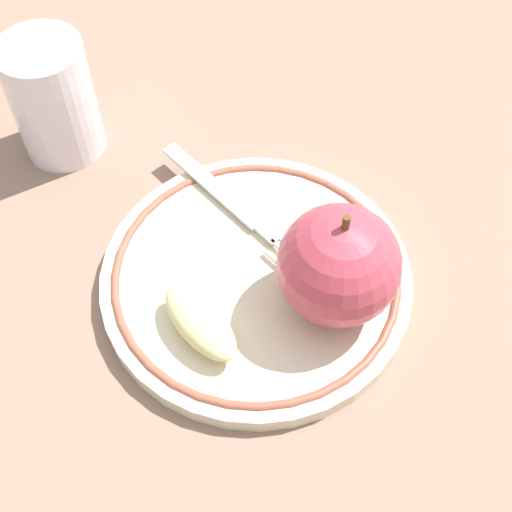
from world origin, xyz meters
The scene contains 6 objects.
ground_plane centered at (0.00, 0.00, 0.00)m, with size 2.00×2.00×0.00m, color #856755.
plate centered at (-0.01, 0.01, 0.01)m, with size 0.22×0.22×0.02m.
apple_red_whole centered at (0.04, -0.03, 0.06)m, with size 0.08×0.08×0.09m.
apple_slice_front centered at (-0.05, -0.03, 0.03)m, with size 0.07×0.03×0.02m, color beige.
fork centered at (-0.01, 0.06, 0.02)m, with size 0.11×0.18×0.00m.
drinking_glass centered at (-0.13, 0.18, 0.05)m, with size 0.07×0.07×0.10m, color silver.
Camera 1 is at (-0.07, -0.26, 0.44)m, focal length 50.00 mm.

